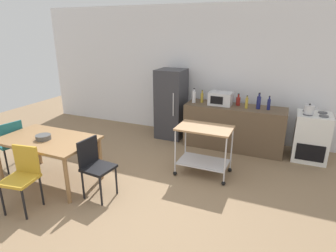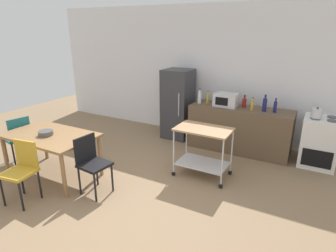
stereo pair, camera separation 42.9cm
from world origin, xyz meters
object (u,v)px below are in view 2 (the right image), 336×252
object	(u,v)px
dining_table	(50,139)
bottle_sparkling_water	(265,104)
chair_teal	(18,136)
microwave	(226,100)
kitchen_cart	(203,144)
chair_mustard	(22,168)
bottle_hot_sauce	(244,102)
refrigerator	(178,104)
bottle_wine	(208,98)
fruit_bowl	(46,133)
bottle_olive_oil	(252,105)
chair_black	(91,161)
bottle_soda	(200,97)
kettle	(317,113)
bottle_sesame_oil	(275,107)
stove_oven	(319,142)

from	to	relation	value
dining_table	bottle_sparkling_water	xyz separation A→B (m)	(2.89, 2.54, 0.36)
chair_teal	microwave	bearing A→B (deg)	140.69
dining_table	kitchen_cart	world-z (taller)	kitchen_cart
chair_mustard	bottle_sparkling_water	bearing A→B (deg)	41.88
bottle_hot_sauce	bottle_sparkling_water	xyz separation A→B (m)	(0.41, -0.11, 0.04)
chair_mustard	bottle_hot_sauce	world-z (taller)	bottle_hot_sauce
dining_table	bottle_hot_sauce	bearing A→B (deg)	46.92
chair_mustard	bottle_sparkling_water	xyz separation A→B (m)	(2.66, 3.25, 0.51)
refrigerator	bottle_wine	world-z (taller)	refrigerator
fruit_bowl	microwave	bearing A→B (deg)	50.60
chair_teal	refrigerator	bearing A→B (deg)	154.89
bottle_hot_sauce	bottle_olive_oil	xyz separation A→B (m)	(0.19, -0.16, 0.01)
chair_black	bottle_olive_oil	size ratio (longest dim) A/B	3.49
kitchen_cart	bottle_soda	distance (m)	1.52
chair_mustard	bottle_wine	world-z (taller)	bottle_wine
fruit_bowl	kettle	world-z (taller)	kettle
kitchen_cart	bottle_sesame_oil	size ratio (longest dim) A/B	3.36
chair_teal	stove_oven	distance (m)	5.47
kitchen_cart	chair_mustard	bearing A→B (deg)	-135.85
stove_oven	bottle_soda	bearing A→B (deg)	-178.46
bottle_olive_oil	fruit_bowl	world-z (taller)	bottle_olive_oil
dining_table	bottle_olive_oil	size ratio (longest dim) A/B	5.88
bottle_sparkling_water	fruit_bowl	distance (m)	3.91
stove_oven	chair_mustard	bearing A→B (deg)	-138.14
bottle_soda	bottle_olive_oil	distance (m)	1.09
dining_table	bottle_soda	bearing A→B (deg)	57.92
chair_mustard	bottle_sparkling_water	world-z (taller)	bottle_sparkling_water
kettle	bottle_sesame_oil	bearing A→B (deg)	174.43
bottle_soda	microwave	xyz separation A→B (m)	(0.56, 0.04, 0.00)
chair_mustard	bottle_olive_oil	xyz separation A→B (m)	(2.44, 3.20, 0.49)
bottle_soda	dining_table	bearing A→B (deg)	-122.08
chair_teal	microwave	world-z (taller)	microwave
dining_table	chair_mustard	world-z (taller)	chair_mustard
bottle_olive_oil	bottle_hot_sauce	bearing A→B (deg)	139.99
bottle_hot_sauce	bottle_sparkling_water	distance (m)	0.43
kettle	fruit_bowl	bearing A→B (deg)	-146.16
chair_black	fruit_bowl	world-z (taller)	chair_black
chair_teal	bottle_olive_oil	distance (m)	4.39
chair_black	kettle	xyz separation A→B (m)	(2.84, 2.55, 0.48)
bottle_sesame_oil	kettle	world-z (taller)	bottle_sesame_oil
bottle_wine	bottle_sparkling_water	size ratio (longest dim) A/B	0.84
bottle_wine	microwave	world-z (taller)	bottle_wine
chair_teal	bottle_soda	world-z (taller)	bottle_soda
dining_table	bottle_olive_oil	xyz separation A→B (m)	(2.67, 2.49, 0.34)
refrigerator	bottle_wine	distance (m)	0.77
chair_black	bottle_sparkling_water	size ratio (longest dim) A/B	2.80
chair_black	refrigerator	world-z (taller)	refrigerator
bottle_soda	bottle_hot_sauce	size ratio (longest dim) A/B	1.25
bottle_olive_oil	bottle_sesame_oil	xyz separation A→B (m)	(0.41, 0.06, 0.00)
kitchen_cart	bottle_olive_oil	xyz separation A→B (m)	(0.47, 1.28, 0.43)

